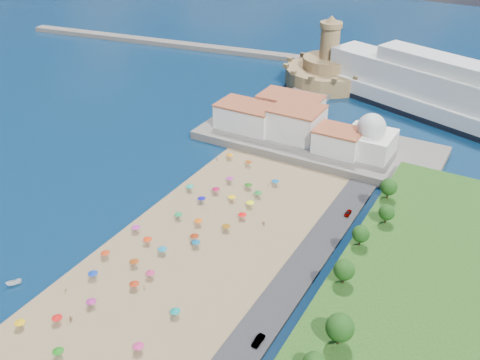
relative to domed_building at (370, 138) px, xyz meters
The scene contains 12 objects.
ground 77.60m from the domed_building, 112.91° to the right, with size 700.00×700.00×0.00m, color #071938.
terrace 21.44m from the domed_building, behind, with size 90.00×36.00×3.00m, color #59544C.
jetty 56.51m from the domed_building, 138.62° to the left, with size 18.00×70.00×2.40m, color #59544C.
breakwater 162.43m from the domed_building, 149.64° to the left, with size 200.00×7.00×2.60m, color #59544C.
waterfront_buildings 33.17m from the domed_building, behind, with size 57.00×29.00×11.00m.
domed_building is the anchor object (origin of this frame).
fortress 79.11m from the domed_building, 122.08° to the left, with size 40.00×40.00×32.40m.
cruise_ship 53.85m from the domed_building, 71.98° to the left, with size 140.02×65.94×30.79m.
beach_parasols 84.34m from the domed_building, 111.80° to the right, with size 32.12×114.01×2.20m.
beachgoers 84.38m from the domed_building, 109.58° to the right, with size 33.92×103.40×1.77m.
parked_cars 83.36m from the domed_building, 85.86° to the right, with size 2.11×72.67×1.36m.
hillside_trees 85.47m from the domed_building, 77.93° to the right, with size 12.72×106.11×7.54m.
Camera 1 is at (73.32, -97.23, 90.37)m, focal length 40.00 mm.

